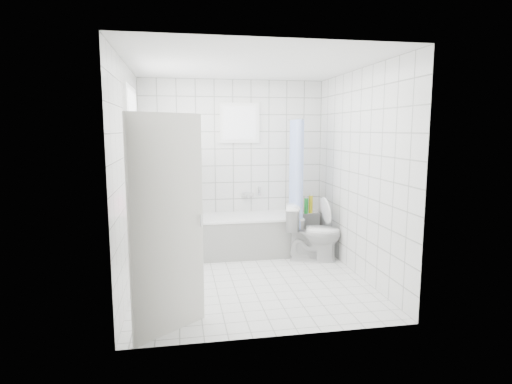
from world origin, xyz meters
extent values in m
plane|color=white|center=(0.00, 0.00, 0.00)|extent=(3.00, 3.00, 0.00)
plane|color=white|center=(0.00, 0.00, 2.60)|extent=(3.00, 3.00, 0.00)
cube|color=white|center=(0.00, 1.50, 1.30)|extent=(2.80, 0.02, 2.60)
cube|color=white|center=(0.00, -1.50, 1.30)|extent=(2.80, 0.02, 2.60)
cube|color=white|center=(-1.40, 0.00, 1.30)|extent=(0.02, 3.00, 2.60)
cube|color=white|center=(1.40, 0.00, 1.30)|extent=(0.02, 3.00, 2.60)
cube|color=white|center=(-1.35, 0.30, 1.60)|extent=(0.01, 0.90, 1.40)
cube|color=white|center=(0.10, 1.46, 1.95)|extent=(0.50, 0.01, 0.50)
cube|color=white|center=(-1.31, 0.30, 0.86)|extent=(0.18, 1.02, 0.08)
cube|color=silver|center=(-0.94, -1.23, 1.00)|extent=(0.65, 0.54, 2.00)
cube|color=white|center=(0.12, 1.12, 0.28)|extent=(1.61, 0.75, 0.55)
cube|color=white|center=(0.12, 1.12, 0.57)|extent=(1.63, 0.77, 0.03)
cube|color=white|center=(-0.76, 1.07, 0.75)|extent=(0.15, 0.85, 1.50)
cube|color=white|center=(1.14, 1.38, 0.28)|extent=(0.40, 0.24, 0.55)
imported|color=white|center=(1.03, 0.65, 0.39)|extent=(0.86, 0.63, 0.79)
cylinder|color=silver|center=(0.87, 1.10, 2.00)|extent=(0.02, 0.80, 0.02)
cube|color=silver|center=(0.22, 1.46, 0.85)|extent=(0.18, 0.06, 0.06)
imported|color=silver|center=(-1.30, 0.44, 1.05)|extent=(0.16, 0.16, 0.30)
imported|color=pink|center=(-1.30, -0.05, 1.04)|extent=(0.13, 0.13, 0.28)
imported|color=#37F8EF|center=(-1.30, 0.13, 1.00)|extent=(0.09, 0.10, 0.20)
imported|color=white|center=(-1.30, 0.27, 0.98)|extent=(0.13, 0.13, 0.16)
imported|color=#CA65AA|center=(-1.30, 0.63, 0.99)|extent=(0.12, 0.12, 0.19)
cylinder|color=green|center=(1.12, 1.29, 0.67)|extent=(0.06, 0.06, 0.24)
cylinder|color=#EC1B3E|center=(1.07, 1.42, 0.66)|extent=(0.06, 0.06, 0.23)
cylinder|color=yellow|center=(1.20, 1.31, 0.69)|extent=(0.06, 0.06, 0.27)
camera|label=1|loc=(-0.83, -5.04, 1.86)|focal=30.00mm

